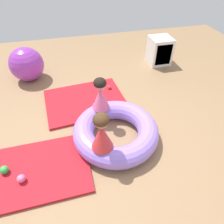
{
  "coord_description": "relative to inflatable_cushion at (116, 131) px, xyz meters",
  "views": [
    {
      "loc": [
        -0.49,
        -1.69,
        2.14
      ],
      "look_at": [
        -0.0,
        0.3,
        0.32
      ],
      "focal_mm": 31.99,
      "sensor_mm": 36.0,
      "label": 1
    }
  ],
  "objects": [
    {
      "name": "play_ball_pink",
      "position": [
        -1.2,
        -0.4,
        -0.05
      ],
      "size": [
        0.1,
        0.1,
        0.1
      ],
      "primitive_type": "sphere",
      "color": "pink",
      "rests_on": "gym_mat_near_left"
    },
    {
      "name": "play_ball_green",
      "position": [
        -1.41,
        -0.24,
        -0.05
      ],
      "size": [
        0.1,
        0.1,
        0.1
      ],
      "primitive_type": "sphere",
      "color": "green",
      "rests_on": "gym_mat_near_left"
    },
    {
      "name": "play_ball_blue",
      "position": [
        -0.16,
        0.66,
        -0.05
      ],
      "size": [
        0.1,
        0.1,
        0.1
      ],
      "primitive_type": "sphere",
      "color": "blue",
      "rests_on": "gym_mat_center_rear"
    },
    {
      "name": "exercise_ball_large",
      "position": [
        -1.24,
        1.9,
        0.18
      ],
      "size": [
        0.63,
        0.63,
        0.63
      ],
      "primitive_type": "sphere",
      "color": "purple",
      "rests_on": "ground"
    },
    {
      "name": "child_in_pink",
      "position": [
        -0.12,
        0.38,
        0.37
      ],
      "size": [
        0.35,
        0.35,
        0.48
      ],
      "rotation": [
        0.0,
        0.0,
        0.81
      ],
      "color": "#E5608E",
      "rests_on": "inflatable_cushion"
    },
    {
      "name": "child_in_red",
      "position": [
        -0.24,
        -0.32,
        0.38
      ],
      "size": [
        0.31,
        0.31,
        0.5
      ],
      "rotation": [
        0.0,
        0.0,
        1.31
      ],
      "color": "red",
      "rests_on": "inflatable_cushion"
    },
    {
      "name": "storage_cube",
      "position": [
        1.48,
        1.9,
        0.14
      ],
      "size": [
        0.44,
        0.44,
        0.56
      ],
      "color": "silver",
      "rests_on": "ground"
    },
    {
      "name": "gym_mat_near_left",
      "position": [
        -1.12,
        -0.29,
        -0.12
      ],
      "size": [
        1.4,
        0.9,
        0.04
      ],
      "primitive_type": "cube",
      "rotation": [
        0.0,
        0.0,
        0.02
      ],
      "color": "#B21923",
      "rests_on": "ground"
    },
    {
      "name": "gym_mat_center_rear",
      "position": [
        -0.3,
        0.92,
        -0.12
      ],
      "size": [
        1.39,
        1.12,
        0.04
      ],
      "primitive_type": "cube",
      "rotation": [
        0.0,
        0.0,
        0.09
      ],
      "color": "#B21923",
      "rests_on": "ground"
    },
    {
      "name": "play_ball_red",
      "position": [
        0.18,
        1.13,
        -0.07
      ],
      "size": [
        0.07,
        0.07,
        0.07
      ],
      "primitive_type": "sphere",
      "color": "red",
      "rests_on": "gym_mat_center_rear"
    },
    {
      "name": "inflatable_cushion",
      "position": [
        0.0,
        0.0,
        0.0
      ],
      "size": [
        1.16,
        1.16,
        0.28
      ],
      "primitive_type": "torus",
      "color": "#9975EA",
      "rests_on": "ground"
    },
    {
      "name": "ground_plane",
      "position": [
        0.0,
        -0.1,
        -0.14
      ],
      "size": [
        8.0,
        8.0,
        0.0
      ],
      "primitive_type": "plane",
      "color": "#93704C"
    }
  ]
}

